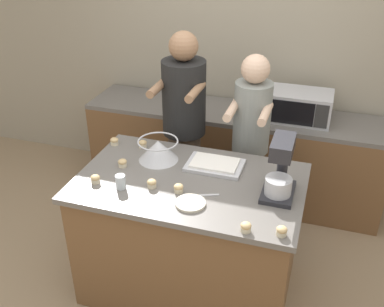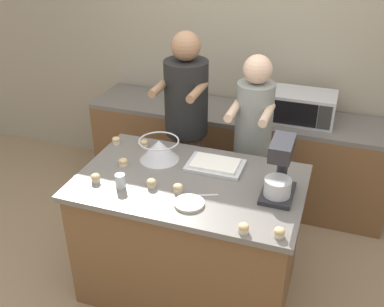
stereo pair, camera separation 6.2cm
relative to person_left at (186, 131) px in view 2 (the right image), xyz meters
The scene contains 21 objects.
ground_plane 1.23m from the person_left, 68.58° to the right, with size 16.00×16.00×0.00m, color #937A5B.
back_wall 1.07m from the person_left, 72.49° to the left, with size 10.00×0.06×2.70m.
island_counter 0.92m from the person_left, 68.58° to the right, with size 1.53×0.95×0.95m.
back_counter 0.81m from the person_left, 63.28° to the left, with size 2.80×0.60×0.90m.
person_left is the anchor object (origin of this frame).
person_right 0.56m from the person_left, ahead, with size 0.31×0.49×1.62m.
stand_mixer 1.17m from the person_left, 39.92° to the right, with size 0.20×0.30×0.40m.
mixing_bowl 0.57m from the person_left, 90.80° to the right, with size 0.29×0.29×0.16m.
baking_tray 0.67m from the person_left, 52.48° to the right, with size 0.40×0.27×0.04m.
microwave_oven 1.06m from the person_left, 33.69° to the left, with size 0.54×0.36×0.26m.
drinking_glass 0.99m from the person_left, 96.03° to the right, with size 0.07×0.07×0.10m.
small_plate 1.09m from the person_left, 69.25° to the right, with size 0.19×0.19×0.02m.
knife 1.00m from the person_left, 65.62° to the right, with size 0.21×0.10×0.01m.
cupcake_0 0.92m from the person_left, 84.66° to the right, with size 0.06×0.06×0.06m.
cupcake_1 1.40m from the person_left, 56.81° to the right, with size 0.06×0.06×0.06m.
cupcake_2 1.02m from the person_left, 106.73° to the right, with size 0.06×0.06×0.06m.
cupcake_3 0.46m from the person_left, 114.60° to the right, with size 0.06×0.06×0.06m.
cupcake_4 0.76m from the person_left, 106.25° to the right, with size 0.06×0.06×0.06m.
cupcake_5 1.50m from the person_left, 49.88° to the right, with size 0.06×0.06×0.06m.
cupcake_6 0.95m from the person_left, 73.44° to the right, with size 0.06×0.06×0.06m.
cupcake_7 0.61m from the person_left, 133.07° to the right, with size 0.06×0.06×0.06m.
Camera 2 is at (0.86, -2.41, 2.58)m, focal length 42.00 mm.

